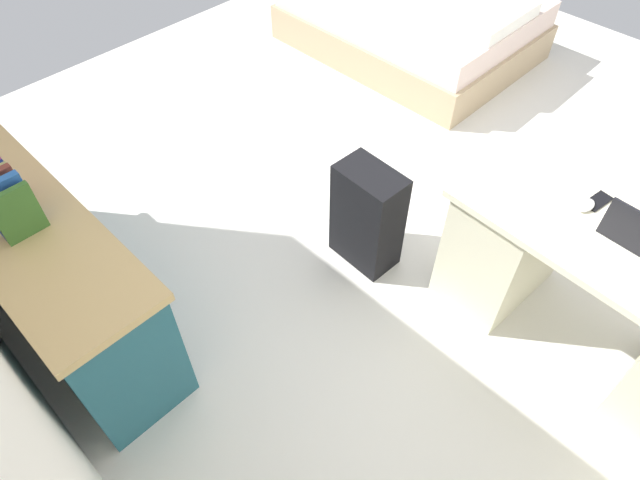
# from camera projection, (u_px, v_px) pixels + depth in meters

# --- Properties ---
(ground_plane) EXTENTS (5.80, 5.80, 0.00)m
(ground_plane) POSITION_uv_depth(u_px,v_px,m) (411.00, 190.00, 3.54)
(ground_plane) COLOR silver
(desk) EXTENTS (1.47, 0.73, 0.75)m
(desk) POSITION_uv_depth(u_px,v_px,m) (598.00, 293.00, 2.52)
(desk) COLOR beige
(desk) RESTS_ON ground_plane
(credenza) EXTENTS (1.80, 0.48, 0.77)m
(credenza) POSITION_uv_depth(u_px,v_px,m) (39.00, 262.00, 2.65)
(credenza) COLOR #235B6B
(credenza) RESTS_ON ground_plane
(bed) EXTENTS (1.90, 1.40, 0.58)m
(bed) POSITION_uv_depth(u_px,v_px,m) (412.00, 21.00, 4.53)
(bed) COLOR tan
(bed) RESTS_ON ground_plane
(suitcase_black) EXTENTS (0.37, 0.24, 0.62)m
(suitcase_black) POSITION_uv_depth(u_px,v_px,m) (367.00, 217.00, 2.95)
(suitcase_black) COLOR black
(suitcase_black) RESTS_ON ground_plane
(computer_mouse) EXTENTS (0.07, 0.10, 0.03)m
(computer_mouse) POSITION_uv_depth(u_px,v_px,m) (586.00, 205.00, 2.37)
(computer_mouse) COLOR white
(computer_mouse) RESTS_ON desk
(cell_phone_by_mouse) EXTENTS (0.09, 0.14, 0.01)m
(cell_phone_by_mouse) POSITION_uv_depth(u_px,v_px,m) (598.00, 201.00, 2.40)
(cell_phone_by_mouse) COLOR black
(cell_phone_by_mouse) RESTS_ON desk
(book_row) EXTENTS (0.31, 0.17, 0.24)m
(book_row) POSITION_uv_depth(u_px,v_px,m) (3.00, 198.00, 2.24)
(book_row) COLOR #356226
(book_row) RESTS_ON credenza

